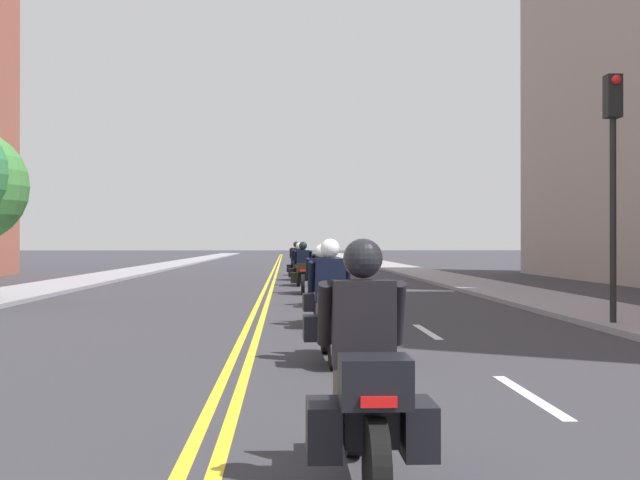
% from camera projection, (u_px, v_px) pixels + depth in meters
% --- Properties ---
extents(ground_plane, '(264.00, 264.00, 0.00)m').
position_uv_depth(ground_plane, '(276.00, 270.00, 48.10)').
color(ground_plane, '#333238').
extents(sidewalk_left, '(2.66, 144.00, 0.12)m').
position_uv_depth(sidewalk_left, '(149.00, 269.00, 47.77)').
color(sidewalk_left, gray).
rests_on(sidewalk_left, ground).
extents(sidewalk_right, '(2.66, 144.00, 0.12)m').
position_uv_depth(sidewalk_right, '(401.00, 268.00, 48.43)').
color(sidewalk_right, gray).
rests_on(sidewalk_right, ground).
extents(centreline_yellow_inner, '(0.12, 132.00, 0.01)m').
position_uv_depth(centreline_yellow_inner, '(274.00, 269.00, 48.09)').
color(centreline_yellow_inner, yellow).
rests_on(centreline_yellow_inner, ground).
extents(centreline_yellow_outer, '(0.12, 132.00, 0.01)m').
position_uv_depth(centreline_yellow_outer, '(277.00, 269.00, 48.10)').
color(centreline_yellow_outer, yellow).
rests_on(centreline_yellow_outer, ground).
extents(lane_dashes_white, '(0.14, 56.40, 0.01)m').
position_uv_depth(lane_dashes_white, '(354.00, 286.00, 29.25)').
color(lane_dashes_white, silver).
rests_on(lane_dashes_white, ground).
extents(motorcycle_0, '(0.76, 2.16, 1.62)m').
position_uv_depth(motorcycle_0, '(365.00, 389.00, 5.06)').
color(motorcycle_0, black).
rests_on(motorcycle_0, ground).
extents(motorcycle_1, '(0.77, 2.09, 1.65)m').
position_uv_depth(motorcycle_1, '(331.00, 313.00, 10.62)').
color(motorcycle_1, black).
rests_on(motorcycle_1, ground).
extents(motorcycle_2, '(0.78, 2.15, 1.57)m').
position_uv_depth(motorcycle_2, '(322.00, 293.00, 15.21)').
color(motorcycle_2, black).
rests_on(motorcycle_2, ground).
extents(motorcycle_3, '(0.77, 2.14, 1.58)m').
position_uv_depth(motorcycle_3, '(323.00, 281.00, 20.12)').
color(motorcycle_3, black).
rests_on(motorcycle_3, ground).
extents(motorcycle_4, '(0.77, 2.16, 1.65)m').
position_uv_depth(motorcycle_4, '(303.00, 272.00, 25.07)').
color(motorcycle_4, black).
rests_on(motorcycle_4, ground).
extents(motorcycle_5, '(0.78, 2.16, 1.62)m').
position_uv_depth(motorcycle_5, '(299.00, 268.00, 29.89)').
color(motorcycle_5, black).
rests_on(motorcycle_5, ground).
extents(motorcycle_6, '(0.78, 2.16, 1.67)m').
position_uv_depth(motorcycle_6, '(296.00, 264.00, 34.36)').
color(motorcycle_6, black).
rests_on(motorcycle_6, ground).
extents(motorcycle_7, '(0.78, 2.19, 1.59)m').
position_uv_depth(motorcycle_7, '(299.00, 262.00, 39.59)').
color(motorcycle_7, black).
rests_on(motorcycle_7, ground).
extents(traffic_light_near, '(0.28, 0.38, 4.73)m').
position_uv_depth(traffic_light_near, '(613.00, 153.00, 14.76)').
color(traffic_light_near, black).
rests_on(traffic_light_near, ground).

